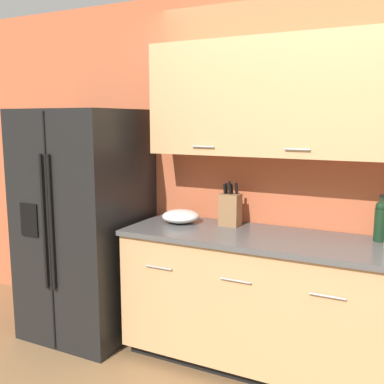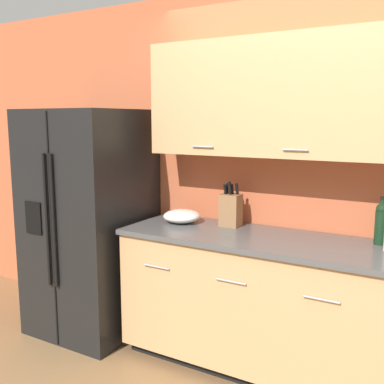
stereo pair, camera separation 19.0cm
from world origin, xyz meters
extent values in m
cube|color=#BC5B38|center=(0.00, 1.17, 1.30)|extent=(10.00, 0.05, 2.60)
cube|color=tan|center=(-0.12, 0.99, 1.83)|extent=(2.14, 0.32, 0.76)
cylinder|color=#99999E|center=(-0.76, 0.81, 1.50)|extent=(0.16, 0.01, 0.01)
cylinder|color=#99999E|center=(-0.12, 0.81, 1.50)|extent=(0.16, 0.01, 0.01)
cube|color=black|center=(-0.12, 0.87, 0.04)|extent=(2.23, 0.54, 0.09)
cube|color=tan|center=(-0.12, 0.83, 0.49)|extent=(2.27, 0.62, 0.81)
cube|color=#4C4C4C|center=(-0.12, 0.81, 0.92)|extent=(2.30, 0.64, 0.03)
cylinder|color=#99999E|center=(-0.94, 0.50, 0.72)|extent=(0.20, 0.01, 0.01)
cylinder|color=#99999E|center=(-0.39, 0.50, 0.72)|extent=(0.20, 0.01, 0.01)
cylinder|color=#99999E|center=(0.15, 0.50, 0.72)|extent=(0.20, 0.01, 0.01)
cube|color=black|center=(-1.75, 0.75, 0.88)|extent=(0.83, 0.78, 1.76)
cube|color=black|center=(-1.75, 0.36, 0.88)|extent=(0.01, 0.01, 1.73)
cylinder|color=black|center=(-1.78, 0.34, 0.97)|extent=(0.02, 0.02, 0.97)
cylinder|color=black|center=(-1.71, 0.34, 0.97)|extent=(0.02, 0.02, 0.97)
cube|color=black|center=(-1.93, 0.35, 0.97)|extent=(0.16, 0.01, 0.24)
cube|color=olive|center=(-0.63, 0.98, 1.05)|extent=(0.14, 0.12, 0.23)
cylinder|color=black|center=(-0.66, 1.00, 1.20)|extent=(0.02, 0.03, 0.08)
cylinder|color=black|center=(-0.66, 0.96, 1.20)|extent=(0.02, 0.03, 0.07)
cylinder|color=black|center=(-0.63, 1.00, 1.20)|extent=(0.02, 0.03, 0.07)
cylinder|color=black|center=(-0.63, 0.96, 1.21)|extent=(0.02, 0.04, 0.10)
cylinder|color=black|center=(-0.59, 1.00, 1.20)|extent=(0.02, 0.04, 0.08)
cylinder|color=black|center=(0.36, 1.01, 1.04)|extent=(0.07, 0.07, 0.21)
sphere|color=black|center=(0.36, 1.01, 1.15)|extent=(0.07, 0.07, 0.07)
cylinder|color=black|center=(0.36, 1.01, 1.18)|extent=(0.02, 0.02, 0.07)
cylinder|color=black|center=(0.36, 1.01, 1.22)|extent=(0.03, 0.03, 0.02)
ellipsoid|color=white|center=(-0.99, 0.91, 0.98)|extent=(0.28, 0.28, 0.09)
camera|label=1|loc=(0.54, -1.94, 1.69)|focal=42.00mm
camera|label=2|loc=(0.71, -1.85, 1.69)|focal=42.00mm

